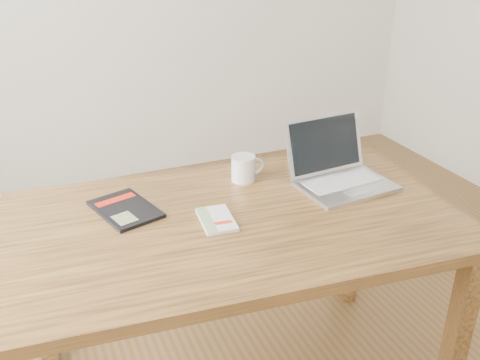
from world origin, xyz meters
name	(u,v)px	position (x,y,z in m)	size (l,w,h in m)	color
room	(263,20)	(-0.07, 0.00, 1.36)	(4.04, 4.04, 2.70)	brown
desk	(233,241)	(-0.20, -0.08, 0.66)	(1.53, 0.96, 0.75)	#523619
white_guidebook	(217,220)	(-0.26, -0.08, 0.76)	(0.12, 0.18, 0.01)	silver
black_guidebook	(125,209)	(-0.51, 0.11, 0.76)	(0.23, 0.28, 0.01)	black
laptop	(338,170)	(0.26, 0.02, 0.80)	(0.35, 0.32, 0.22)	silver
coffee_mug	(244,168)	(-0.05, 0.17, 0.80)	(0.13, 0.09, 0.10)	silver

